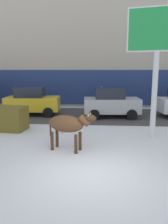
% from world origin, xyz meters
% --- Properties ---
extents(ground_plane, '(120.00, 120.00, 0.00)m').
position_xyz_m(ground_plane, '(0.00, 0.00, 0.00)').
color(ground_plane, white).
extents(road_strip, '(60.00, 5.60, 0.01)m').
position_xyz_m(road_strip, '(0.00, 8.65, 0.00)').
color(road_strip, '#423F3F').
rests_on(road_strip, ground).
extents(building_facade, '(44.00, 6.10, 13.00)m').
position_xyz_m(building_facade, '(0.00, 15.16, 6.48)').
color(building_facade, '#BCB29E').
rests_on(building_facade, ground).
extents(cow_brown, '(1.93, 0.99, 1.54)m').
position_xyz_m(cow_brown, '(-0.97, 1.86, 0.99)').
color(cow_brown, brown).
rests_on(cow_brown, ground).
extents(billboard, '(2.50, 0.75, 5.56)m').
position_xyz_m(billboard, '(2.56, 3.82, 4.31)').
color(billboard, silver).
rests_on(billboard, ground).
extents(car_yellow_hatchback, '(3.62, 2.14, 1.86)m').
position_xyz_m(car_yellow_hatchback, '(-4.35, 8.45, 0.93)').
color(car_yellow_hatchback, gold).
rests_on(car_yellow_hatchback, ground).
extents(car_silver_hatchback, '(3.62, 2.14, 1.86)m').
position_xyz_m(car_silver_hatchback, '(0.88, 8.16, 0.93)').
color(car_silver_hatchback, '#B7BABF').
rests_on(car_silver_hatchback, ground).
extents(pedestrian_near_billboard, '(0.36, 0.24, 1.73)m').
position_xyz_m(pedestrian_near_billboard, '(0.27, 11.64, 0.88)').
color(pedestrian_near_billboard, '#282833').
rests_on(pedestrian_near_billboard, ground).
extents(dumpster, '(1.82, 1.29, 1.20)m').
position_xyz_m(dumpster, '(-4.36, 4.51, 0.60)').
color(dumpster, brown).
rests_on(dumpster, ground).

